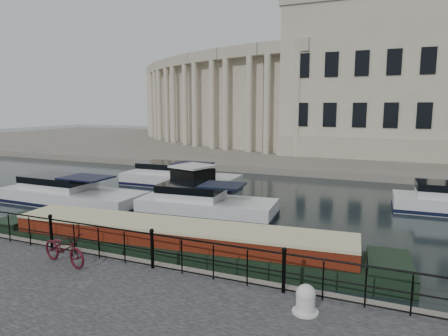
{
  "coord_description": "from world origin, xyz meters",
  "views": [
    {
      "loc": [
        6.42,
        -11.81,
        5.34
      ],
      "look_at": [
        0.5,
        2.0,
        3.0
      ],
      "focal_mm": 32.0,
      "sensor_mm": 36.0,
      "label": 1
    }
  ],
  "objects_px": {
    "mooring_bollard": "(306,300)",
    "narrowboat": "(176,246)",
    "harbour_hut": "(193,186)",
    "bicycle": "(64,248)"
  },
  "relations": [
    {
      "from": "mooring_bollard",
      "to": "harbour_hut",
      "type": "xyz_separation_m",
      "value": [
        -8.49,
        10.59,
        0.08
      ]
    },
    {
      "from": "bicycle",
      "to": "mooring_bollard",
      "type": "distance_m",
      "value": 7.38
    },
    {
      "from": "narrowboat",
      "to": "harbour_hut",
      "type": "height_order",
      "value": "harbour_hut"
    },
    {
      "from": "mooring_bollard",
      "to": "narrowboat",
      "type": "bearing_deg",
      "value": 149.16
    },
    {
      "from": "mooring_bollard",
      "to": "harbour_hut",
      "type": "height_order",
      "value": "harbour_hut"
    },
    {
      "from": "mooring_bollard",
      "to": "harbour_hut",
      "type": "bearing_deg",
      "value": 128.72
    },
    {
      "from": "bicycle",
      "to": "mooring_bollard",
      "type": "bearing_deg",
      "value": -78.82
    },
    {
      "from": "mooring_bollard",
      "to": "narrowboat",
      "type": "relative_size",
      "value": 0.04
    },
    {
      "from": "bicycle",
      "to": "harbour_hut",
      "type": "height_order",
      "value": "harbour_hut"
    },
    {
      "from": "bicycle",
      "to": "harbour_hut",
      "type": "bearing_deg",
      "value": 17.25
    }
  ]
}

